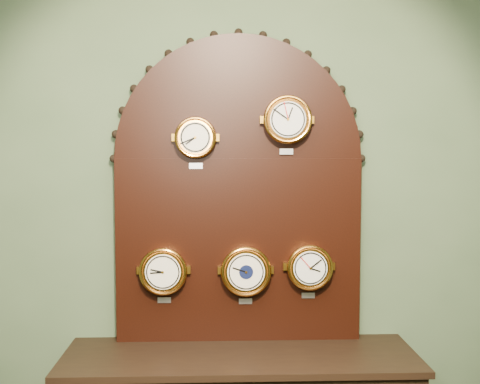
{
  "coord_description": "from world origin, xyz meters",
  "views": [
    {
      "loc": [
        -0.1,
        -0.54,
        1.78
      ],
      "look_at": [
        0.0,
        2.25,
        1.58
      ],
      "focal_mm": 45.74,
      "sensor_mm": 36.0,
      "label": 1
    }
  ],
  "objects_px": {
    "barometer": "(246,271)",
    "tide_clock": "(309,267)",
    "arabic_clock": "(287,120)",
    "hygrometer": "(163,271)",
    "roman_clock": "(195,138)",
    "display_board": "(238,180)"
  },
  "relations": [
    {
      "from": "barometer",
      "to": "tide_clock",
      "type": "relative_size",
      "value": 1.07
    },
    {
      "from": "arabic_clock",
      "to": "hygrometer",
      "type": "height_order",
      "value": "arabic_clock"
    },
    {
      "from": "roman_clock",
      "to": "display_board",
      "type": "bearing_deg",
      "value": 17.62
    },
    {
      "from": "roman_clock",
      "to": "arabic_clock",
      "type": "distance_m",
      "value": 0.45
    },
    {
      "from": "display_board",
      "to": "arabic_clock",
      "type": "distance_m",
      "value": 0.38
    },
    {
      "from": "display_board",
      "to": "roman_clock",
      "type": "relative_size",
      "value": 6.17
    },
    {
      "from": "display_board",
      "to": "hygrometer",
      "type": "relative_size",
      "value": 5.45
    },
    {
      "from": "barometer",
      "to": "hygrometer",
      "type": "bearing_deg",
      "value": 179.93
    },
    {
      "from": "hygrometer",
      "to": "barometer",
      "type": "bearing_deg",
      "value": -0.07
    },
    {
      "from": "display_board",
      "to": "hygrometer",
      "type": "bearing_deg",
      "value": -169.64
    },
    {
      "from": "tide_clock",
      "to": "display_board",
      "type": "bearing_deg",
      "value": 169.03
    },
    {
      "from": "arabic_clock",
      "to": "hygrometer",
      "type": "xyz_separation_m",
      "value": [
        -0.6,
        0.0,
        -0.73
      ]
    },
    {
      "from": "display_board",
      "to": "tide_clock",
      "type": "bearing_deg",
      "value": -10.97
    },
    {
      "from": "display_board",
      "to": "hygrometer",
      "type": "distance_m",
      "value": 0.57
    },
    {
      "from": "barometer",
      "to": "tide_clock",
      "type": "height_order",
      "value": "tide_clock"
    },
    {
      "from": "display_board",
      "to": "roman_clock",
      "type": "bearing_deg",
      "value": -162.38
    },
    {
      "from": "tide_clock",
      "to": "barometer",
      "type": "bearing_deg",
      "value": -179.88
    },
    {
      "from": "hygrometer",
      "to": "barometer",
      "type": "height_order",
      "value": "barometer"
    },
    {
      "from": "roman_clock",
      "to": "tide_clock",
      "type": "bearing_deg",
      "value": -0.07
    },
    {
      "from": "arabic_clock",
      "to": "hygrometer",
      "type": "relative_size",
      "value": 1.0
    },
    {
      "from": "display_board",
      "to": "hygrometer",
      "type": "height_order",
      "value": "display_board"
    },
    {
      "from": "display_board",
      "to": "arabic_clock",
      "type": "xyz_separation_m",
      "value": [
        0.23,
        -0.07,
        0.29
      ]
    }
  ]
}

